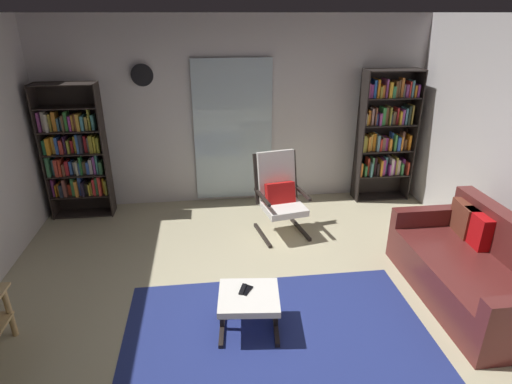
# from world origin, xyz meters

# --- Properties ---
(ground_plane) EXTENTS (7.02, 7.02, 0.00)m
(ground_plane) POSITION_xyz_m (0.00, 0.00, 0.00)
(ground_plane) COLOR #BBB08D
(wall_back) EXTENTS (5.60, 0.06, 2.60)m
(wall_back) POSITION_xyz_m (0.00, 2.90, 1.30)
(wall_back) COLOR silver
(wall_back) RESTS_ON ground
(glass_door_panel) EXTENTS (1.10, 0.01, 2.00)m
(glass_door_panel) POSITION_xyz_m (-0.07, 2.83, 1.05)
(glass_door_panel) COLOR silver
(area_rug) EXTENTS (2.68, 1.64, 0.01)m
(area_rug) POSITION_xyz_m (0.08, -0.06, 0.00)
(area_rug) COLOR navy
(area_rug) RESTS_ON ground
(bookshelf_near_tv) EXTENTS (0.79, 0.30, 1.80)m
(bookshelf_near_tv) POSITION_xyz_m (-2.19, 2.62, 0.88)
(bookshelf_near_tv) COLOR black
(bookshelf_near_tv) RESTS_ON ground
(bookshelf_near_sofa) EXTENTS (0.80, 0.30, 1.90)m
(bookshelf_near_sofa) POSITION_xyz_m (2.11, 2.67, 1.01)
(bookshelf_near_sofa) COLOR black
(bookshelf_near_sofa) RESTS_ON ground
(leather_sofa) EXTENTS (0.91, 1.74, 0.82)m
(leather_sofa) POSITION_xyz_m (2.09, 0.23, 0.30)
(leather_sofa) COLOR #5C2220
(leather_sofa) RESTS_ON ground
(lounge_armchair) EXTENTS (0.67, 0.74, 1.02)m
(lounge_armchair) POSITION_xyz_m (0.43, 1.81, 0.53)
(lounge_armchair) COLOR black
(lounge_armchair) RESTS_ON ground
(ottoman) EXTENTS (0.57, 0.53, 0.37)m
(ottoman) POSITION_xyz_m (-0.16, 0.02, 0.31)
(ottoman) COLOR white
(ottoman) RESTS_ON ground
(tv_remote) EXTENTS (0.09, 0.15, 0.02)m
(tv_remote) POSITION_xyz_m (-0.20, 0.09, 0.38)
(tv_remote) COLOR black
(tv_remote) RESTS_ON ottoman
(cell_phone) EXTENTS (0.13, 0.15, 0.01)m
(cell_phone) POSITION_xyz_m (-0.17, 0.08, 0.38)
(cell_phone) COLOR black
(cell_phone) RESTS_ON ottoman
(wall_clock) EXTENTS (0.29, 0.03, 0.29)m
(wall_clock) POSITION_xyz_m (-1.24, 2.82, 1.85)
(wall_clock) COLOR silver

